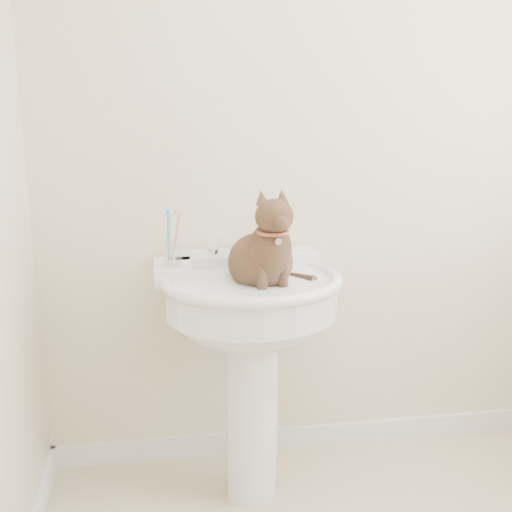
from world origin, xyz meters
name	(u,v)px	position (x,y,z in m)	size (l,w,h in m)	color
wall_back	(335,140)	(0.00, 1.10, 1.25)	(2.20, 0.00, 2.50)	beige
baseboard_back	(326,435)	(0.00, 1.09, 0.04)	(2.20, 0.02, 0.09)	white
pedestal_sink	(250,319)	(-0.36, 0.81, 0.67)	(0.62, 0.61, 0.86)	white
faucet	(245,244)	(-0.36, 0.96, 0.90)	(0.28, 0.12, 0.14)	silver
soap_bar	(266,245)	(-0.26, 1.05, 0.87)	(0.09, 0.06, 0.03)	#F4453A
toothbrush_cup	(173,252)	(-0.61, 0.85, 0.91)	(0.07, 0.07, 0.19)	silver
cat	(264,255)	(-0.32, 0.77, 0.91)	(0.24, 0.30, 0.43)	brown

